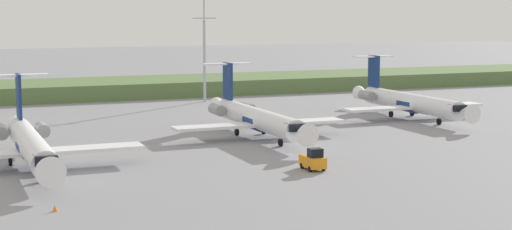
{
  "coord_description": "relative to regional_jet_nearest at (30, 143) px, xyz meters",
  "views": [
    {
      "loc": [
        -37.58,
        -79.66,
        16.09
      ],
      "look_at": [
        0.0,
        13.06,
        3.0
      ],
      "focal_mm": 55.56,
      "sensor_mm": 36.0,
      "label": 1
    }
  ],
  "objects": [
    {
      "name": "ground_plane",
      "position": [
        28.89,
        25.78,
        -2.54
      ],
      "size": [
        500.0,
        500.0,
        0.0
      ],
      "primitive_type": "plane",
      "color": "gray"
    },
    {
      "name": "grass_berm",
      "position": [
        28.89,
        67.19,
        -1.06
      ],
      "size": [
        320.0,
        20.0,
        2.95
      ],
      "primitive_type": "cube",
      "color": "#597542",
      "rests_on": "ground"
    },
    {
      "name": "regional_jet_nearest",
      "position": [
        0.0,
        0.0,
        0.0
      ],
      "size": [
        22.81,
        31.0,
        9.0
      ],
      "color": "white",
      "rests_on": "ground"
    },
    {
      "name": "regional_jet_second",
      "position": [
        29.29,
        10.01,
        0.0
      ],
      "size": [
        22.81,
        31.0,
        9.0
      ],
      "color": "white",
      "rests_on": "ground"
    },
    {
      "name": "regional_jet_third",
      "position": [
        57.77,
        18.29,
        0.0
      ],
      "size": [
        22.81,
        31.0,
        9.0
      ],
      "color": "white",
      "rests_on": "ground"
    },
    {
      "name": "antenna_mast",
      "position": [
        35.93,
        50.8,
        6.96
      ],
      "size": [
        4.4,
        0.5,
        22.86
      ],
      "color": "#B2B2B7",
      "rests_on": "ground"
    },
    {
      "name": "baggage_tug",
      "position": [
        26.65,
        -12.27,
        -1.53
      ],
      "size": [
        1.72,
        3.2,
        2.3
      ],
      "color": "orange",
      "rests_on": "ground"
    },
    {
      "name": "safety_cone_front_marker",
      "position": [
        -0.29,
        -19.73,
        -2.26
      ],
      "size": [
        0.44,
        0.44,
        0.55
      ],
      "primitive_type": "cone",
      "color": "orange",
      "rests_on": "ground"
    }
  ]
}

